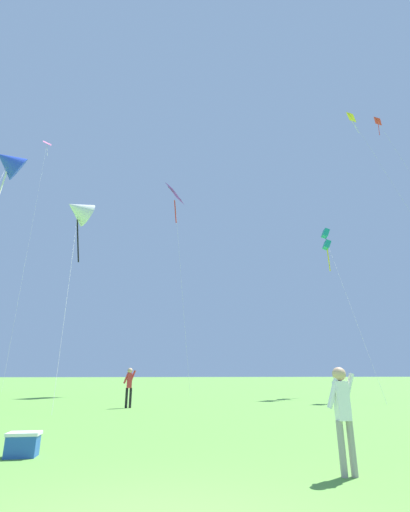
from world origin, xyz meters
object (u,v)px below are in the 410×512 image
(person_far_back, at_px, (343,409))
(kite_teal_box, at_px, (326,240))
(person_in_blue_jacket, at_px, (129,384))
(kite_pink_low, at_px, (44,163))
(kite_red_high, at_px, (390,142))
(kite_blue_delta, at_px, (8,162))
(picnic_cooler, at_px, (23,444))
(kite_yellow_diamond, at_px, (359,131))
(kite_white_distant, at_px, (78,210))
(kite_purple_streamer, at_px, (175,200))

(person_far_back, bearing_deg, kite_teal_box, 61.65)
(kite_teal_box, relative_size, person_in_blue_jacket, 7.44)
(kite_teal_box, distance_m, kite_pink_low, 35.03)
(kite_red_high, xyz_separation_m, kite_pink_low, (-34.86, 16.49, 4.70))
(kite_blue_delta, bearing_deg, kite_teal_box, 17.89)
(person_far_back, bearing_deg, picnic_cooler, 157.26)
(kite_yellow_diamond, bearing_deg, kite_teal_box, -157.91)
(kite_red_high, bearing_deg, person_far_back, -132.34)
(kite_teal_box, distance_m, kite_yellow_diamond, 15.38)
(kite_yellow_diamond, xyz_separation_m, picnic_cooler, (-23.42, -21.58, -25.81))
(kite_white_distant, bearing_deg, kite_yellow_diamond, 15.43)
(kite_teal_box, height_order, kite_yellow_diamond, kite_yellow_diamond)
(kite_blue_delta, bearing_deg, person_in_blue_jacket, -7.44)
(kite_yellow_diamond, bearing_deg, person_in_blue_jacket, -153.22)
(kite_teal_box, xyz_separation_m, kite_red_high, (6.52, -1.51, 9.42))
(kite_purple_streamer, bearing_deg, kite_red_high, -19.06)
(kite_yellow_diamond, bearing_deg, person_far_back, -126.94)
(kite_blue_delta, bearing_deg, kite_red_high, 11.33)
(kite_pink_low, bearing_deg, kite_yellow_diamond, -19.52)
(kite_red_high, relative_size, kite_pink_low, 0.83)
(kite_blue_delta, bearing_deg, kite_purple_streamer, 50.28)
(kite_purple_streamer, relative_size, kite_pink_low, 0.64)
(kite_purple_streamer, relative_size, kite_blue_delta, 1.37)
(kite_teal_box, xyz_separation_m, kite_pink_low, (-28.34, 14.99, 14.12))
(kite_purple_streamer, xyz_separation_m, picnic_cooler, (-4.34, -24.04, -17.41))
(kite_white_distant, distance_m, kite_purple_streamer, 13.25)
(person_far_back, distance_m, picnic_cooler, 5.98)
(kite_purple_streamer, height_order, kite_pink_low, kite_pink_low)
(kite_purple_streamer, xyz_separation_m, kite_yellow_diamond, (19.08, -2.46, 8.40))
(kite_pink_low, bearing_deg, kite_purple_streamer, -32.13)
(person_far_back, bearing_deg, person_in_blue_jacket, 107.03)
(person_in_blue_jacket, bearing_deg, kite_white_distant, 136.31)
(kite_white_distant, xyz_separation_m, kite_pink_low, (-8.88, 19.51, 14.81))
(kite_purple_streamer, bearing_deg, kite_teal_box, -22.04)
(person_far_back, relative_size, picnic_cooler, 2.71)
(kite_teal_box, distance_m, kite_blue_delta, 24.17)
(kite_purple_streamer, bearing_deg, kite_pink_low, 147.87)
(kite_blue_delta, bearing_deg, kite_yellow_diamond, 18.83)
(kite_red_high, bearing_deg, person_in_blue_jacket, -162.51)
(kite_white_distant, height_order, kite_pink_low, kite_pink_low)
(kite_pink_low, bearing_deg, person_far_back, -65.02)
(kite_blue_delta, height_order, picnic_cooler, kite_blue_delta)
(kite_white_distant, bearing_deg, kite_teal_box, 13.10)
(person_far_back, xyz_separation_m, person_in_blue_jacket, (-3.93, 12.83, 0.10))
(person_in_blue_jacket, bearing_deg, picnic_cooler, -98.32)
(kite_purple_streamer, bearing_deg, kite_yellow_diamond, -7.35)
(kite_purple_streamer, height_order, picnic_cooler, kite_purple_streamer)
(picnic_cooler, bearing_deg, kite_purple_streamer, 79.76)
(kite_teal_box, bearing_deg, kite_yellow_diamond, 22.09)
(kite_yellow_diamond, xyz_separation_m, person_far_back, (-17.95, -23.88, -25.05))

